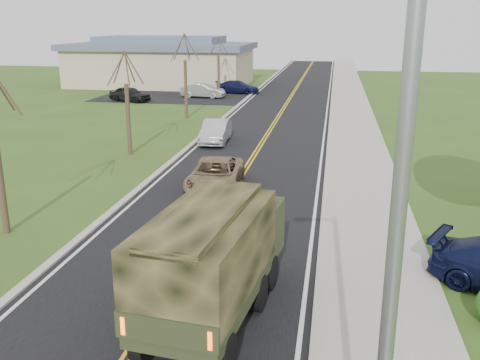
# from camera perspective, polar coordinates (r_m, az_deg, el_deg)

# --- Properties ---
(road) EXTENTS (8.00, 120.00, 0.01)m
(road) POSITION_cam_1_polar(r_m,az_deg,el_deg) (46.81, 4.64, 7.57)
(road) COLOR black
(road) RESTS_ON ground
(curb_right) EXTENTS (0.30, 120.00, 0.12)m
(curb_right) POSITION_cam_1_polar(r_m,az_deg,el_deg) (46.60, 9.77, 7.42)
(curb_right) COLOR #9E998E
(curb_right) RESTS_ON ground
(sidewalk_right) EXTENTS (3.20, 120.00, 0.10)m
(sidewalk_right) POSITION_cam_1_polar(r_m,az_deg,el_deg) (46.63, 11.94, 7.30)
(sidewalk_right) COLOR #9E998E
(sidewalk_right) RESTS_ON ground
(curb_left) EXTENTS (0.30, 120.00, 0.10)m
(curb_left) POSITION_cam_1_polar(r_m,az_deg,el_deg) (47.36, -0.40, 7.79)
(curb_left) COLOR #9E998E
(curb_left) RESTS_ON ground
(street_light) EXTENTS (1.65, 0.22, 8.00)m
(street_light) POSITION_cam_1_polar(r_m,az_deg,el_deg) (6.24, 14.98, -10.57)
(street_light) COLOR gray
(street_light) RESTS_ON ground
(bare_tree_b) EXTENTS (1.83, 2.14, 5.73)m
(bare_tree_b) POSITION_cam_1_polar(r_m,az_deg,el_deg) (30.60, -11.88, 7.23)
(bare_tree_b) COLOR #38281C
(bare_tree_b) RESTS_ON ground
(bare_tree_c) EXTENTS (2.04, 2.39, 6.42)m
(bare_tree_c) POSITION_cam_1_polar(r_m,az_deg,el_deg) (41.84, -5.82, 10.32)
(bare_tree_c) COLOR #38281C
(bare_tree_c) RESTS_ON ground
(bare_tree_d) EXTENTS (1.88, 2.20, 5.91)m
(bare_tree_d) POSITION_cam_1_polar(r_m,az_deg,el_deg) (53.46, -2.30, 11.47)
(bare_tree_d) COLOR #38281C
(bare_tree_d) RESTS_ON ground
(commercial_building) EXTENTS (25.50, 21.50, 5.65)m
(commercial_building) POSITION_cam_1_polar(r_m,az_deg,el_deg) (65.40, -8.30, 12.35)
(commercial_building) COLOR tan
(commercial_building) RESTS_ON ground
(military_truck) EXTENTS (2.86, 6.45, 3.11)m
(military_truck) POSITION_cam_1_polar(r_m,az_deg,el_deg) (13.18, -2.74, -7.86)
(military_truck) COLOR black
(military_truck) RESTS_ON ground
(suv_champagne) EXTENTS (2.45, 4.89, 1.33)m
(suv_champagne) POSITION_cam_1_polar(r_m,az_deg,el_deg) (23.93, -2.66, 0.59)
(suv_champagne) COLOR #937553
(suv_champagne) RESTS_ON ground
(sedan_silver) EXTENTS (1.71, 4.33, 1.40)m
(sedan_silver) POSITION_cam_1_polar(r_m,az_deg,el_deg) (33.34, -2.61, 5.21)
(sedan_silver) COLOR silver
(sedan_silver) RESTS_ON ground
(lot_car_dark) EXTENTS (4.43, 2.92, 1.40)m
(lot_car_dark) POSITION_cam_1_polar(r_m,az_deg,el_deg) (52.08, -11.68, 8.97)
(lot_car_dark) COLOR black
(lot_car_dark) RESTS_ON ground
(lot_car_silver) EXTENTS (4.44, 1.94, 1.42)m
(lot_car_silver) POSITION_cam_1_polar(r_m,az_deg,el_deg) (53.77, -3.98, 9.50)
(lot_car_silver) COLOR #ABABB0
(lot_car_silver) RESTS_ON ground
(lot_car_navy) EXTENTS (4.84, 2.71, 1.33)m
(lot_car_navy) POSITION_cam_1_polar(r_m,az_deg,el_deg) (57.05, -0.22, 9.89)
(lot_car_navy) COLOR #10153D
(lot_car_navy) RESTS_ON ground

